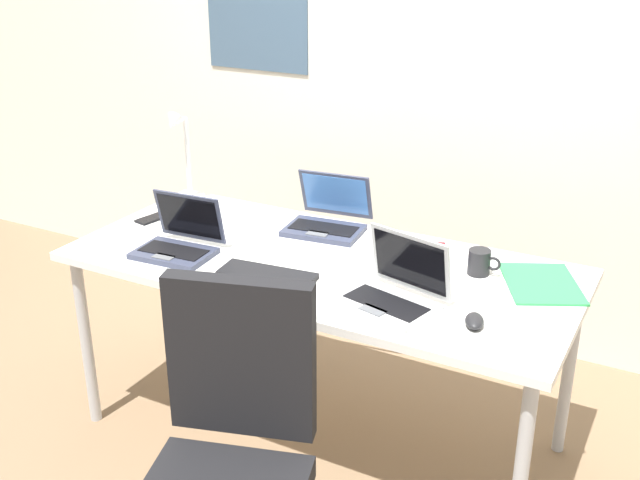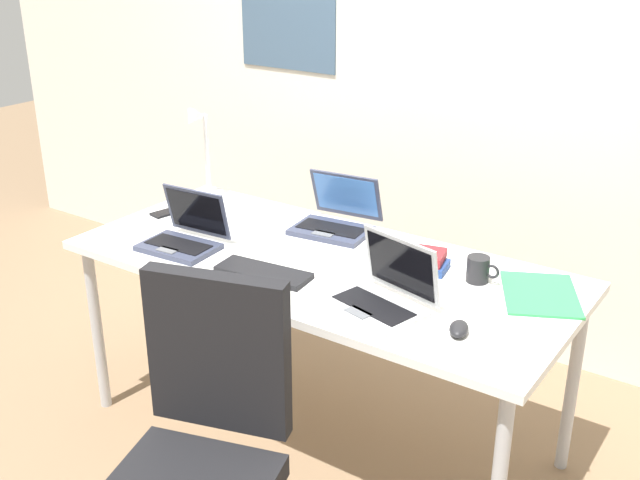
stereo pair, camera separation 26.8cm
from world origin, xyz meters
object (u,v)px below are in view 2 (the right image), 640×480
object	(u,v)px
laptop_mid_desk	(336,219)
paper_folder_front_left	(540,294)
desk_lamp	(202,153)
coffee_mug	(479,269)
laptop_near_lamp	(382,295)
external_keyboard	(263,272)
book_stack	(422,260)
computer_mouse	(459,329)
laptop_far_corner	(184,236)
cell_phone	(168,212)

from	to	relation	value
laptop_mid_desk	paper_folder_front_left	bearing A→B (deg)	-6.74
desk_lamp	coffee_mug	world-z (taller)	desk_lamp
laptop_near_lamp	coffee_mug	bearing A→B (deg)	64.08
desk_lamp	external_keyboard	distance (m)	0.88
laptop_mid_desk	book_stack	xyz separation A→B (m)	(0.44, -0.13, -0.01)
laptop_mid_desk	computer_mouse	distance (m)	0.88
laptop_far_corner	paper_folder_front_left	bearing A→B (deg)	16.09
laptop_mid_desk	cell_phone	world-z (taller)	laptop_mid_desk
laptop_near_lamp	coffee_mug	size ratio (longest dim) A/B	3.06
computer_mouse	cell_phone	size ratio (longest dim) A/B	0.71
desk_lamp	laptop_near_lamp	bearing A→B (deg)	-21.76
computer_mouse	book_stack	bearing A→B (deg)	112.27
laptop_near_lamp	coffee_mug	world-z (taller)	laptop_near_lamp
laptop_mid_desk	computer_mouse	size ratio (longest dim) A/B	3.32
computer_mouse	book_stack	world-z (taller)	book_stack
external_keyboard	cell_phone	distance (m)	0.74
desk_lamp	coffee_mug	xyz separation A→B (m)	(1.33, -0.12, -0.15)
coffee_mug	laptop_mid_desk	bearing A→B (deg)	169.53
external_keyboard	book_stack	size ratio (longest dim) A/B	1.69
book_stack	paper_folder_front_left	distance (m)	0.42
desk_lamp	coffee_mug	size ratio (longest dim) A/B	3.54
laptop_mid_desk	book_stack	distance (m)	0.46
laptop_far_corner	book_stack	bearing A→B (deg)	21.78
external_keyboard	paper_folder_front_left	world-z (taller)	external_keyboard
book_stack	laptop_mid_desk	bearing A→B (deg)	163.53
laptop_far_corner	external_keyboard	distance (m)	0.40
laptop_mid_desk	coffee_mug	bearing A→B (deg)	-10.47
laptop_near_lamp	computer_mouse	world-z (taller)	laptop_near_lamp
laptop_mid_desk	paper_folder_front_left	world-z (taller)	laptop_mid_desk
coffee_mug	book_stack	bearing A→B (deg)	-176.97
laptop_near_lamp	book_stack	bearing A→B (deg)	96.25
external_keyboard	book_stack	distance (m)	0.55
paper_folder_front_left	book_stack	bearing A→B (deg)	-175.96
paper_folder_front_left	laptop_near_lamp	bearing A→B (deg)	-135.91
external_keyboard	laptop_near_lamp	bearing A→B (deg)	-3.58
cell_phone	book_stack	distance (m)	1.12
laptop_near_lamp	external_keyboard	size ratio (longest dim) A/B	1.05
laptop_near_lamp	laptop_mid_desk	bearing A→B (deg)	135.67
coffee_mug	desk_lamp	bearing A→B (deg)	174.98
desk_lamp	laptop_far_corner	xyz separation A→B (m)	(0.31, -0.45, -0.16)
desk_lamp	laptop_mid_desk	bearing A→B (deg)	0.20
book_stack	desk_lamp	bearing A→B (deg)	173.52
book_stack	coffee_mug	world-z (taller)	coffee_mug
desk_lamp	laptop_mid_desk	world-z (taller)	desk_lamp
desk_lamp	book_stack	distance (m)	1.14
laptop_mid_desk	external_keyboard	distance (m)	0.49
laptop_near_lamp	book_stack	distance (m)	0.34
cell_phone	paper_folder_front_left	size ratio (longest dim) A/B	0.44
desk_lamp	paper_folder_front_left	size ratio (longest dim) A/B	1.29
laptop_mid_desk	laptop_near_lamp	distance (m)	0.67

